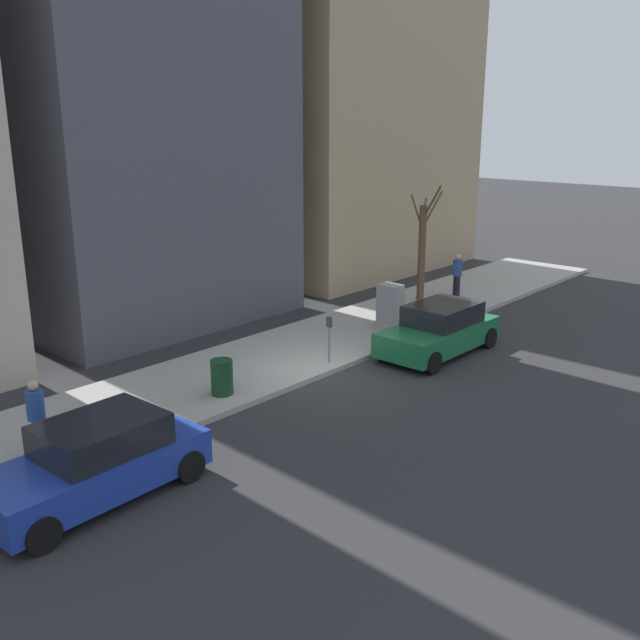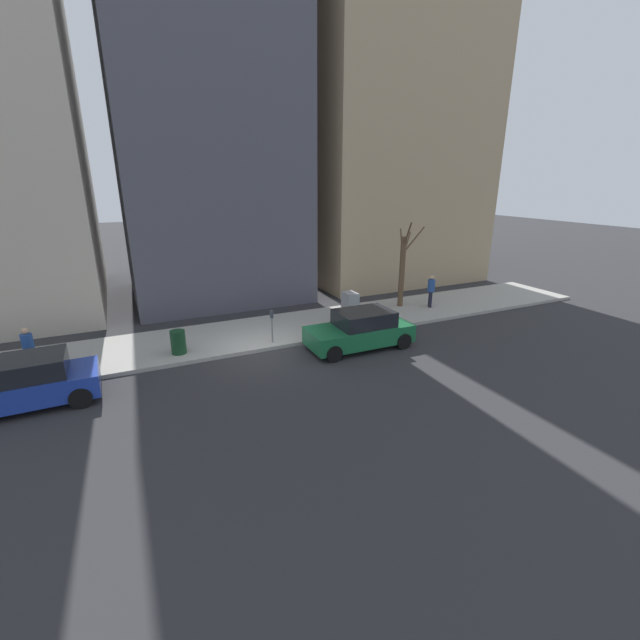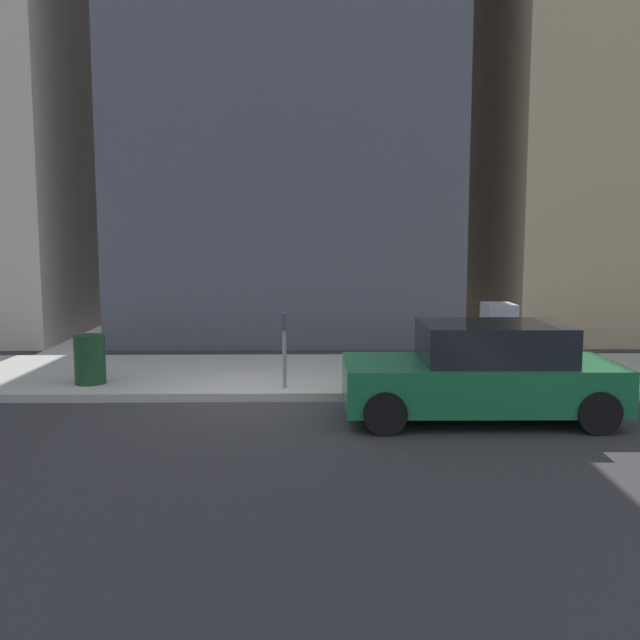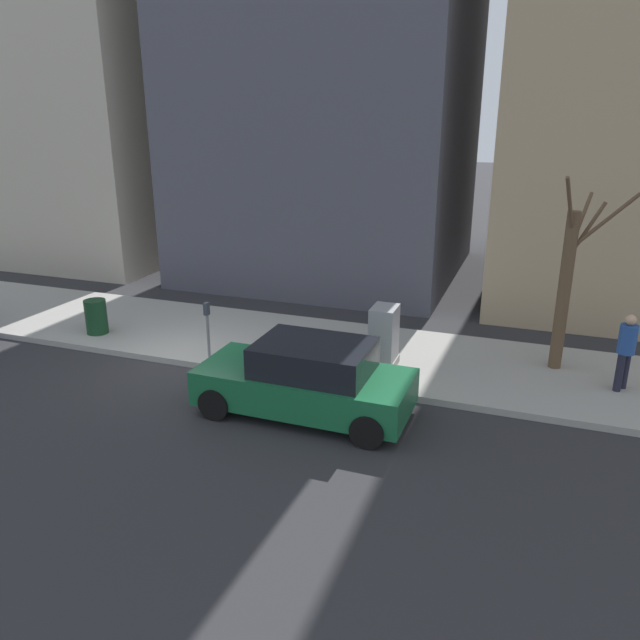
% 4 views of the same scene
% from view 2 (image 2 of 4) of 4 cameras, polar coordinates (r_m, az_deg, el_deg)
% --- Properties ---
extents(ground_plane, '(120.00, 120.00, 0.00)m').
position_cam_2_polar(ground_plane, '(17.01, -7.41, -4.20)').
color(ground_plane, '#2B2B2D').
extents(sidewalk, '(4.00, 36.00, 0.15)m').
position_cam_2_polar(sidewalk, '(18.77, -9.33, -1.85)').
color(sidewalk, '#9E9B93').
rests_on(sidewalk, ground).
extents(parked_car_green, '(1.95, 4.22, 1.52)m').
position_cam_2_polar(parked_car_green, '(17.12, 5.41, -1.34)').
color(parked_car_green, '#196038').
rests_on(parked_car_green, ground).
extents(parked_car_blue, '(2.01, 4.24, 1.52)m').
position_cam_2_polar(parked_car_blue, '(15.47, -34.99, -6.98)').
color(parked_car_blue, '#1E389E').
rests_on(parked_car_blue, ground).
extents(parking_meter, '(0.14, 0.10, 1.35)m').
position_cam_2_polar(parking_meter, '(17.21, -6.43, -0.41)').
color(parking_meter, slate).
rests_on(parking_meter, sidewalk).
extents(utility_box, '(0.83, 0.61, 1.43)m').
position_cam_2_polar(utility_box, '(19.57, 4.02, 1.58)').
color(utility_box, '#A8A399').
rests_on(utility_box, sidewalk).
extents(bare_tree, '(1.72, 1.51, 4.38)m').
position_cam_2_polar(bare_tree, '(22.30, 10.95, 6.78)').
color(bare_tree, brown).
rests_on(bare_tree, sidewalk).
extents(trash_bin, '(0.56, 0.56, 0.90)m').
position_cam_2_polar(trash_bin, '(17.05, -18.38, -2.81)').
color(trash_bin, '#14381E').
rests_on(trash_bin, sidewalk).
extents(pedestrian_near_meter, '(0.37, 0.36, 1.66)m').
position_cam_2_polar(pedestrian_near_meter, '(22.68, 14.58, 4.00)').
color(pedestrian_near_meter, '#1E1E2D').
rests_on(pedestrian_near_meter, sidewalk).
extents(pedestrian_midblock, '(0.36, 0.36, 1.66)m').
position_cam_2_polar(pedestrian_midblock, '(17.31, -34.32, -3.14)').
color(pedestrian_midblock, '#1E1E2D').
rests_on(pedestrian_midblock, sidewalk).
extents(office_tower_left, '(11.09, 11.09, 21.33)m').
position_cam_2_polar(office_tower_left, '(31.12, 7.79, 25.94)').
color(office_tower_left, tan).
rests_on(office_tower_left, ground).
extents(office_block_center, '(9.07, 9.07, 22.39)m').
position_cam_2_polar(office_block_center, '(25.98, -15.62, 28.22)').
color(office_block_center, '#4C4C56').
rests_on(office_block_center, ground).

